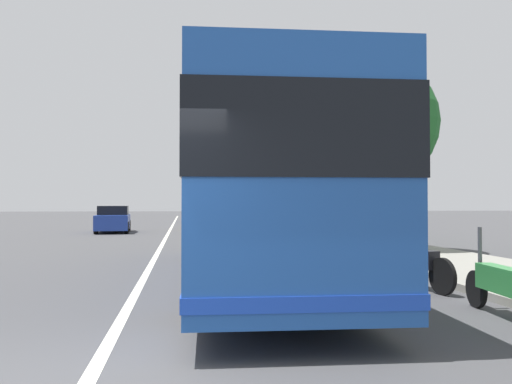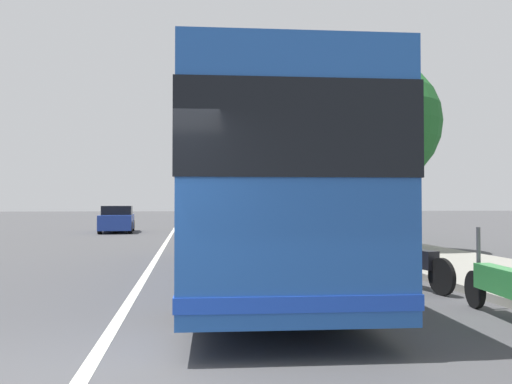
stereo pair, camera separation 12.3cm
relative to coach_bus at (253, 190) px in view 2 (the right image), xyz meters
name	(u,v)px [view 2 (the right image)]	position (x,y,z in m)	size (l,w,h in m)	color
sidewalk_curb	(416,256)	(3.56, -5.25, -1.82)	(110.00, 3.60, 0.14)	gray
lane_divider_line	(154,261)	(3.56, 2.30, -1.88)	(110.00, 0.16, 0.01)	silver
coach_bus	(253,190)	(0.00, 0.00, 0.00)	(12.34, 3.01, 3.30)	#1E4C9E
motorcycle_by_tree	(504,287)	(-4.48, -2.89, -1.43)	(2.32, 0.36, 1.23)	black
motorcycle_angled	(413,263)	(-1.72, -2.82, -1.41)	(2.22, 0.54, 1.27)	black
motorcycle_far_end	(367,250)	(1.00, -2.87, -1.40)	(2.20, 0.71, 1.28)	black
car_behind_bus	(217,218)	(21.45, -0.30, -1.19)	(4.22, 1.89, 1.48)	gold
car_side_street	(117,220)	(18.89, 5.37, -1.19)	(4.43, 2.02, 1.47)	navy
car_far_distant	(200,214)	(35.89, 0.47, -1.22)	(4.00, 1.99, 1.41)	navy
roadside_tree_mid_block	(376,124)	(5.34, -4.70, 2.31)	(4.17, 4.17, 6.30)	brown
roadside_tree_far_block	(336,163)	(14.11, -5.82, 1.70)	(3.58, 3.58, 5.40)	brown
utility_pole	(377,151)	(5.81, -4.89, 1.46)	(0.30, 0.30, 6.70)	slate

